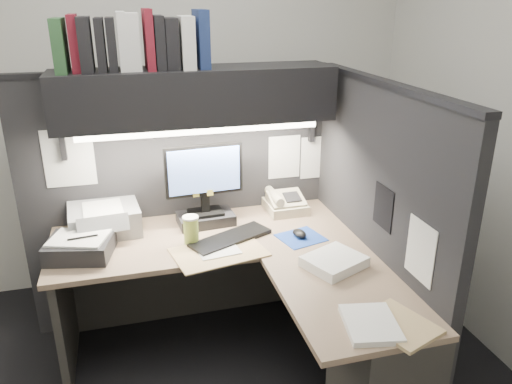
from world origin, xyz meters
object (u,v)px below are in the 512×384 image
at_px(desk, 286,325).
at_px(telephone, 285,204).
at_px(monitor, 205,193).
at_px(overhead_shelf, 196,95).
at_px(coffee_cup, 191,231).
at_px(printer, 104,219).
at_px(notebook_stack, 80,247).
at_px(keyboard, 230,238).

height_order(desk, telephone, telephone).
distance_m(monitor, telephone, 0.55).
distance_m(overhead_shelf, coffee_cup, 0.76).
relative_size(desk, overhead_shelf, 1.10).
relative_size(monitor, coffee_cup, 3.21).
height_order(monitor, telephone, monitor).
distance_m(overhead_shelf, monitor, 0.57).
xyz_separation_m(printer, notebook_stack, (-0.12, -0.27, -0.03)).
relative_size(telephone, notebook_stack, 0.78).
height_order(monitor, coffee_cup, monitor).
bearing_deg(desk, monitor, 111.45).
distance_m(telephone, notebook_stack, 1.27).
xyz_separation_m(desk, telephone, (0.25, 0.77, 0.34)).
relative_size(monitor, keyboard, 1.03).
bearing_deg(printer, desk, -46.37).
bearing_deg(keyboard, telephone, 11.54).
relative_size(overhead_shelf, notebook_stack, 4.77).
bearing_deg(keyboard, printer, 130.97).
bearing_deg(monitor, desk, -72.54).
relative_size(overhead_shelf, coffee_cup, 10.04).
bearing_deg(overhead_shelf, telephone, 1.90).
distance_m(telephone, printer, 1.11).
distance_m(desk, overhead_shelf, 1.33).
bearing_deg(coffee_cup, notebook_stack, 178.42).
xyz_separation_m(coffee_cup, printer, (-0.46, 0.29, 0.00)).
relative_size(desk, monitor, 3.43).
xyz_separation_m(keyboard, coffee_cup, (-0.22, 0.02, 0.07)).
bearing_deg(printer, overhead_shelf, -5.62).
bearing_deg(desk, printer, 138.81).
bearing_deg(monitor, coffee_cup, -120.94).
distance_m(monitor, notebook_stack, 0.76).
bearing_deg(printer, telephone, -4.47).
distance_m(desk, notebook_stack, 1.15).
distance_m(coffee_cup, notebook_stack, 0.59).
height_order(printer, notebook_stack, printer).
height_order(overhead_shelf, monitor, overhead_shelf).
height_order(keyboard, printer, printer).
height_order(overhead_shelf, printer, overhead_shelf).
xyz_separation_m(keyboard, printer, (-0.68, 0.30, 0.07)).
bearing_deg(keyboard, coffee_cup, 150.76).
xyz_separation_m(monitor, telephone, (0.53, 0.06, -0.15)).
distance_m(coffee_cup, printer, 0.54).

